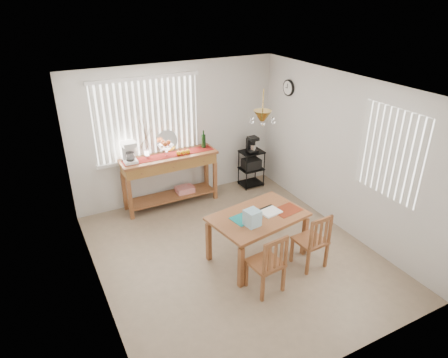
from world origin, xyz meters
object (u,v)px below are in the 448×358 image
chair_left (267,264)px  chair_right (312,241)px  sideboard (170,168)px  cart_items (252,144)px  dining_table (258,220)px  wire_cart (251,165)px

chair_left → chair_right: chair_left is taller
sideboard → chair_left: bearing=-84.8°
sideboard → cart_items: bearing=-0.9°
dining_table → chair_left: bearing=-111.9°
sideboard → cart_items: (1.74, -0.03, 0.16)m
sideboard → chair_right: sideboard is taller
dining_table → chair_right: bearing=-43.9°
cart_items → dining_table: (-1.19, -2.15, -0.26)m
chair_right → cart_items: bearing=77.5°
chair_left → chair_right: size_ratio=1.01×
wire_cart → chair_left: size_ratio=0.85×
sideboard → chair_left: sideboard is taller
sideboard → dining_table: (0.55, -2.18, -0.10)m
sideboard → chair_right: bearing=-67.5°
wire_cart → chair_right: bearing=-102.6°
wire_cart → chair_left: chair_left is taller
chair_right → sideboard: bearing=112.5°
chair_left → chair_right: (0.87, 0.15, -0.00)m
sideboard → chair_right: size_ratio=1.99×
chair_right → dining_table: bearing=136.1°
sideboard → chair_left: (0.26, -2.89, -0.31)m
sideboard → dining_table: 2.25m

